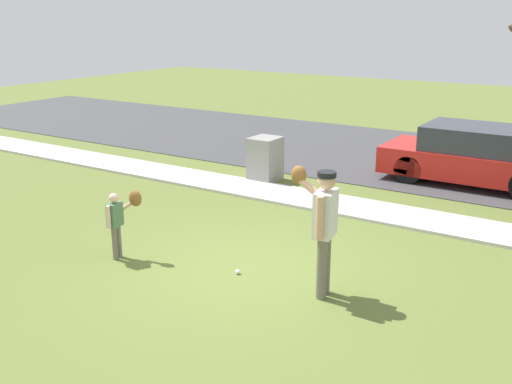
# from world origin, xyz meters

# --- Properties ---
(ground_plane) EXTENTS (48.00, 48.00, 0.00)m
(ground_plane) POSITION_xyz_m (0.00, 3.50, 0.00)
(ground_plane) COLOR olive
(sidewalk_strip) EXTENTS (36.00, 1.20, 0.06)m
(sidewalk_strip) POSITION_xyz_m (0.00, 3.60, 0.03)
(sidewalk_strip) COLOR beige
(sidewalk_strip) RESTS_ON ground
(road_surface) EXTENTS (36.00, 6.80, 0.02)m
(road_surface) POSITION_xyz_m (0.00, 8.60, 0.01)
(road_surface) COLOR #424244
(road_surface) RESTS_ON ground
(person_adult) EXTENTS (0.79, 0.63, 1.78)m
(person_adult) POSITION_xyz_m (1.35, -0.16, 1.11)
(person_adult) COLOR #6B6656
(person_adult) RESTS_ON ground
(person_child) EXTENTS (0.47, 0.49, 1.12)m
(person_child) POSITION_xyz_m (-1.91, -0.71, 0.72)
(person_child) COLOR #6B6656
(person_child) RESTS_ON ground
(baseball) EXTENTS (0.07, 0.07, 0.07)m
(baseball) POSITION_xyz_m (0.00, -0.23, 0.04)
(baseball) COLOR white
(baseball) RESTS_ON ground
(utility_cabinet) EXTENTS (0.62, 0.70, 1.02)m
(utility_cabinet) POSITION_xyz_m (-2.42, 4.47, 0.51)
(utility_cabinet) COLOR gray
(utility_cabinet) RESTS_ON ground
(parked_hatchback_red) EXTENTS (4.00, 1.75, 1.33)m
(parked_hatchback_red) POSITION_xyz_m (1.76, 6.73, 0.66)
(parked_hatchback_red) COLOR red
(parked_hatchback_red) RESTS_ON road_surface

